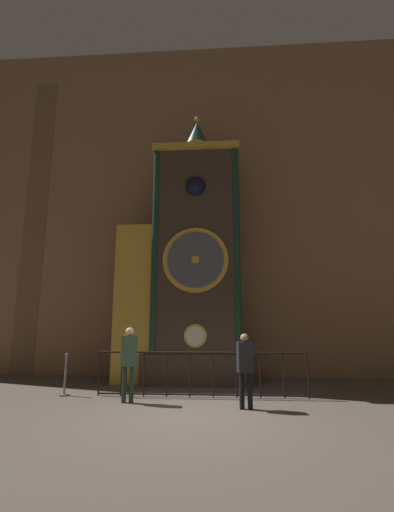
# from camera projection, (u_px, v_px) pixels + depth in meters

# --- Properties ---
(ground_plane) EXTENTS (28.00, 28.00, 0.00)m
(ground_plane) POSITION_uv_depth(u_px,v_px,m) (190.00, 417.00, 6.88)
(ground_plane) COLOR brown
(cathedral_back_wall) EXTENTS (24.00, 0.32, 13.19)m
(cathedral_back_wall) POSITION_uv_depth(u_px,v_px,m) (200.00, 199.00, 13.31)
(cathedral_back_wall) COLOR #936B4C
(cathedral_back_wall) RESTS_ON ground_plane
(clock_tower) EXTENTS (4.33, 1.79, 9.27)m
(clock_tower) POSITION_uv_depth(u_px,v_px,m) (186.00, 265.00, 11.49)
(clock_tower) COLOR #423328
(clock_tower) RESTS_ON ground_plane
(railing_fence) EXTENTS (5.42, 0.05, 1.13)m
(railing_fence) POSITION_uv_depth(u_px,v_px,m) (201.00, 372.00, 8.80)
(railing_fence) COLOR black
(railing_fence) RESTS_ON ground_plane
(visitor_near) EXTENTS (0.34, 0.23, 1.75)m
(visitor_near) POSITION_uv_depth(u_px,v_px,m) (129.00, 357.00, 8.29)
(visitor_near) COLOR #213427
(visitor_near) RESTS_ON ground_plane
(visitor_far) EXTENTS (0.38, 0.28, 1.62)m
(visitor_far) POSITION_uv_depth(u_px,v_px,m) (245.00, 363.00, 7.67)
(visitor_far) COLOR black
(visitor_far) RESTS_ON ground_plane
(stanchion_post) EXTENTS (0.28, 0.28, 1.07)m
(stanchion_post) POSITION_uv_depth(u_px,v_px,m) (65.00, 381.00, 8.96)
(stanchion_post) COLOR gray
(stanchion_post) RESTS_ON ground_plane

